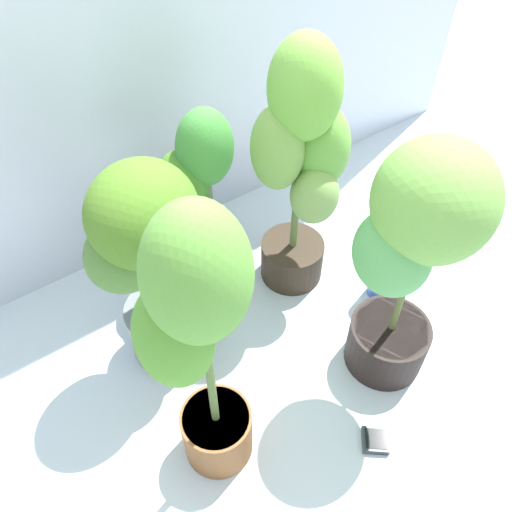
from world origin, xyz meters
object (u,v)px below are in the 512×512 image
Objects in this scene: potted_plant_front_left at (198,341)px; nutrient_bottle at (384,273)px; potted_plant_front_right at (412,253)px; potted_plant_back_right at (302,163)px; potted_plant_back_left at (152,256)px; hygrometer_box at (375,440)px; potted_plant_back_center at (202,195)px.

potted_plant_front_left is 4.02× the size of nutrient_bottle.
potted_plant_back_right is at bearing 90.54° from potted_plant_front_right.
hygrometer_box is (0.35, -0.67, -0.46)m from potted_plant_back_left.
potted_plant_back_left is 0.89m from hygrometer_box.
potted_plant_front_right is 1.23× the size of potted_plant_back_center.
potted_plant_front_right is at bearing -68.50° from potted_plant_back_center.
hygrometer_box is (-0.21, -0.69, -0.54)m from potted_plant_back_right.
potted_plant_front_left is (-0.37, -0.62, 0.20)m from potted_plant_back_center.
potted_plant_back_center is (-0.27, 0.68, -0.15)m from potted_plant_front_right.
hygrometer_box is (0.42, -0.27, -0.58)m from potted_plant_front_left.
potted_plant_back_right is 0.76m from potted_plant_front_left.
potted_plant_back_center is at bearing 59.52° from potted_plant_front_left.
potted_plant_front_right reaches higher than potted_plant_back_center.
potted_plant_back_left is 0.56m from potted_plant_back_right.
potted_plant_back_left reaches higher than potted_plant_back_center.
potted_plant_back_left is 0.43m from potted_plant_front_left.
nutrient_bottle is at bearing -51.40° from potted_plant_back_right.
hygrometer_box is at bearing -106.92° from potted_plant_back_right.
potted_plant_front_left is at bearing -100.18° from potted_plant_back_left.
potted_plant_back_left is 0.81× the size of potted_plant_back_right.
nutrient_bottle is (0.21, 0.21, -0.43)m from potted_plant_front_right.
nutrient_bottle is (0.77, -0.25, -0.35)m from potted_plant_back_left.
potted_plant_back_left is 0.79× the size of potted_plant_front_left.
nutrient_bottle is (0.42, 0.42, 0.11)m from hygrometer_box.
nutrient_bottle is at bearing 10.03° from potted_plant_front_left.
potted_plant_front_left is (-0.63, 0.06, 0.05)m from potted_plant_front_right.
potted_plant_front_left reaches higher than potted_plant_back_left.
nutrient_bottle is (0.84, 0.15, -0.48)m from potted_plant_front_left.
potted_plant_back_left is 7.00× the size of hygrometer_box.
potted_plant_back_right is 0.97× the size of potted_plant_front_left.
nutrient_bottle is (0.48, -0.47, -0.28)m from potted_plant_back_center.
potted_plant_front_right is 0.90× the size of potted_plant_front_left.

